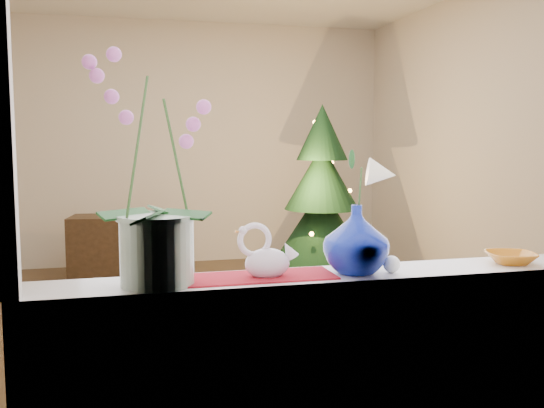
% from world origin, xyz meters
% --- Properties ---
extents(ground, '(5.00, 5.00, 0.00)m').
position_xyz_m(ground, '(0.00, 0.00, 0.00)').
color(ground, '#372516').
rests_on(ground, ground).
extents(wall_back, '(4.50, 0.10, 2.70)m').
position_xyz_m(wall_back, '(0.00, 2.50, 1.35)').
color(wall_back, beige).
rests_on(wall_back, ground).
extents(wall_front, '(4.50, 0.10, 2.70)m').
position_xyz_m(wall_front, '(0.00, -2.50, 1.35)').
color(wall_front, beige).
rests_on(wall_front, ground).
extents(wall_right, '(0.10, 5.00, 2.70)m').
position_xyz_m(wall_right, '(2.25, 0.00, 1.35)').
color(wall_right, beige).
rests_on(wall_right, ground).
extents(windowsill, '(2.20, 0.26, 0.04)m').
position_xyz_m(windowsill, '(0.00, -2.37, 0.90)').
color(windowsill, white).
rests_on(windowsill, window_apron).
extents(window_frame, '(2.22, 0.06, 1.60)m').
position_xyz_m(window_frame, '(0.00, -2.47, 1.70)').
color(window_frame, white).
rests_on(window_frame, windowsill).
extents(runner, '(0.70, 0.20, 0.01)m').
position_xyz_m(runner, '(-0.38, -2.37, 0.92)').
color(runner, maroon).
rests_on(runner, windowsill).
extents(orchid_pot, '(0.31, 0.31, 0.76)m').
position_xyz_m(orchid_pot, '(-0.64, -2.39, 1.30)').
color(orchid_pot, silver).
rests_on(orchid_pot, windowsill).
extents(swan, '(0.24, 0.18, 0.18)m').
position_xyz_m(swan, '(-0.27, -2.38, 1.01)').
color(swan, silver).
rests_on(swan, windowsill).
extents(blue_vase, '(0.33, 0.33, 0.28)m').
position_xyz_m(blue_vase, '(0.06, -2.39, 1.06)').
color(blue_vase, navy).
rests_on(blue_vase, windowsill).
extents(lily, '(0.16, 0.09, 0.21)m').
position_xyz_m(lily, '(0.06, -2.39, 1.31)').
color(lily, white).
rests_on(lily, blue_vase).
extents(paperweight, '(0.08, 0.08, 0.06)m').
position_xyz_m(paperweight, '(0.18, -2.41, 0.95)').
color(paperweight, white).
rests_on(paperweight, windowsill).
extents(amber_dish, '(0.19, 0.19, 0.04)m').
position_xyz_m(amber_dish, '(0.70, -2.38, 0.94)').
color(amber_dish, '#B06514').
rests_on(amber_dish, windowsill).
extents(xmas_tree, '(1.24, 1.24, 1.73)m').
position_xyz_m(xmas_tree, '(1.13, 1.13, 0.87)').
color(xmas_tree, black).
rests_on(xmas_tree, ground).
extents(side_table, '(0.93, 0.57, 0.65)m').
position_xyz_m(side_table, '(-0.80, 1.66, 0.33)').
color(side_table, black).
rests_on(side_table, ground).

